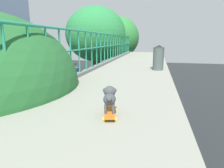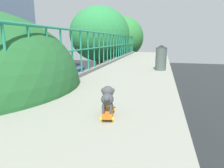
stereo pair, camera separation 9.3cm
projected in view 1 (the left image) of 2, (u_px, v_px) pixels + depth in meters
car_white_fifth at (17, 150)px, 10.91m from camera, size 1.94×4.14×1.55m
city_bus at (51, 86)px, 21.12m from camera, size 2.74×10.66×3.24m
roadside_tree_far at (96, 36)px, 13.15m from camera, size 4.09×4.09×9.03m
roadside_tree_farthest at (118, 38)px, 21.87m from camera, size 4.74×4.74×9.37m
toy_skateboard at (110, 112)px, 2.65m from camera, size 0.26×0.52×0.08m
small_dog at (110, 96)px, 2.62m from camera, size 0.23×0.38×0.33m
litter_bin at (158, 57)px, 6.59m from camera, size 0.37×0.37×0.86m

